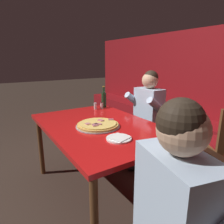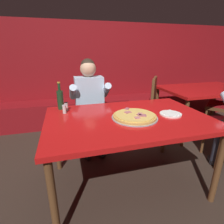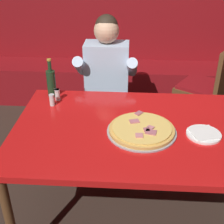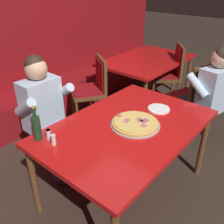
{
  "view_description": "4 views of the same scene",
  "coord_description": "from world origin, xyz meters",
  "px_view_note": "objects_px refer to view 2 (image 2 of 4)",
  "views": [
    {
      "loc": [
        1.68,
        -0.94,
        1.41
      ],
      "look_at": [
        0.11,
        0.08,
        0.92
      ],
      "focal_mm": 32.0,
      "sensor_mm": 36.0,
      "label": 1
    },
    {
      "loc": [
        -0.56,
        -1.46,
        1.37
      ],
      "look_at": [
        -0.11,
        0.17,
        0.77
      ],
      "focal_mm": 28.0,
      "sensor_mm": 36.0,
      "label": 2
    },
    {
      "loc": [
        -0.03,
        -1.67,
        1.83
      ],
      "look_at": [
        -0.15,
        0.18,
        0.78
      ],
      "focal_mm": 50.0,
      "sensor_mm": 36.0,
      "label": 3
    },
    {
      "loc": [
        -1.48,
        -1.08,
        1.91
      ],
      "look_at": [
        -0.08,
        0.11,
        0.9
      ],
      "focal_mm": 40.0,
      "sensor_mm": 36.0,
      "label": 4
    }
  ],
  "objects_px": {
    "plate_white_paper": "(171,114)",
    "dining_chair_far_left": "(146,100)",
    "shaker_red_pepper_flakes": "(64,110)",
    "background_dining_table": "(205,92)",
    "shaker_black_pepper": "(66,107)",
    "main_dining_table": "(128,123)",
    "shaker_parmesan": "(66,107)",
    "pizza": "(135,116)",
    "diner_seated_blue_shirt": "(90,103)",
    "beer_bottle": "(60,99)"
  },
  "relations": [
    {
      "from": "pizza",
      "to": "shaker_black_pepper",
      "type": "height_order",
      "value": "shaker_black_pepper"
    },
    {
      "from": "pizza",
      "to": "shaker_parmesan",
      "type": "distance_m",
      "value": 0.73
    },
    {
      "from": "plate_white_paper",
      "to": "diner_seated_blue_shirt",
      "type": "bearing_deg",
      "value": 127.6
    },
    {
      "from": "pizza",
      "to": "plate_white_paper",
      "type": "distance_m",
      "value": 0.38
    },
    {
      "from": "shaker_parmesan",
      "to": "background_dining_table",
      "type": "xyz_separation_m",
      "value": [
        2.3,
        0.58,
        -0.11
      ]
    },
    {
      "from": "pizza",
      "to": "shaker_red_pepper_flakes",
      "type": "bearing_deg",
      "value": 153.83
    },
    {
      "from": "main_dining_table",
      "to": "dining_chair_far_left",
      "type": "height_order",
      "value": "dining_chair_far_left"
    },
    {
      "from": "diner_seated_blue_shirt",
      "to": "dining_chair_far_left",
      "type": "bearing_deg",
      "value": 18.93
    },
    {
      "from": "shaker_red_pepper_flakes",
      "to": "dining_chair_far_left",
      "type": "xyz_separation_m",
      "value": [
        1.33,
        0.88,
        -0.23
      ]
    },
    {
      "from": "shaker_parmesan",
      "to": "dining_chair_far_left",
      "type": "relative_size",
      "value": 0.09
    },
    {
      "from": "shaker_parmesan",
      "to": "dining_chair_far_left",
      "type": "bearing_deg",
      "value": 31.4
    },
    {
      "from": "pizza",
      "to": "shaker_black_pepper",
      "type": "xyz_separation_m",
      "value": [
        -0.61,
        0.4,
        0.02
      ]
    },
    {
      "from": "background_dining_table",
      "to": "dining_chair_far_left",
      "type": "bearing_deg",
      "value": 167.91
    },
    {
      "from": "shaker_black_pepper",
      "to": "diner_seated_blue_shirt",
      "type": "relative_size",
      "value": 0.07
    },
    {
      "from": "diner_seated_blue_shirt",
      "to": "dining_chair_far_left",
      "type": "height_order",
      "value": "diner_seated_blue_shirt"
    },
    {
      "from": "main_dining_table",
      "to": "background_dining_table",
      "type": "height_order",
      "value": "same"
    },
    {
      "from": "pizza",
      "to": "plate_white_paper",
      "type": "height_order",
      "value": "pizza"
    },
    {
      "from": "shaker_red_pepper_flakes",
      "to": "dining_chair_far_left",
      "type": "relative_size",
      "value": 0.09
    },
    {
      "from": "beer_bottle",
      "to": "main_dining_table",
      "type": "bearing_deg",
      "value": -33.69
    },
    {
      "from": "shaker_red_pepper_flakes",
      "to": "diner_seated_blue_shirt",
      "type": "height_order",
      "value": "diner_seated_blue_shirt"
    },
    {
      "from": "pizza",
      "to": "shaker_black_pepper",
      "type": "distance_m",
      "value": 0.73
    },
    {
      "from": "shaker_red_pepper_flakes",
      "to": "dining_chair_far_left",
      "type": "height_order",
      "value": "dining_chair_far_left"
    },
    {
      "from": "background_dining_table",
      "to": "pizza",
      "type": "bearing_deg",
      "value": -149.98
    },
    {
      "from": "shaker_black_pepper",
      "to": "dining_chair_far_left",
      "type": "xyz_separation_m",
      "value": [
        1.31,
        0.8,
        -0.23
      ]
    },
    {
      "from": "shaker_red_pepper_flakes",
      "to": "background_dining_table",
      "type": "relative_size",
      "value": 0.06
    },
    {
      "from": "plate_white_paper",
      "to": "shaker_red_pepper_flakes",
      "type": "bearing_deg",
      "value": 162.39
    },
    {
      "from": "main_dining_table",
      "to": "background_dining_table",
      "type": "distance_m",
      "value": 1.97
    },
    {
      "from": "main_dining_table",
      "to": "dining_chair_far_left",
      "type": "xyz_separation_m",
      "value": [
        0.74,
        1.14,
        -0.12
      ]
    },
    {
      "from": "shaker_red_pepper_flakes",
      "to": "shaker_parmesan",
      "type": "bearing_deg",
      "value": 76.32
    },
    {
      "from": "beer_bottle",
      "to": "diner_seated_blue_shirt",
      "type": "relative_size",
      "value": 0.23
    },
    {
      "from": "shaker_parmesan",
      "to": "dining_chair_far_left",
      "type": "xyz_separation_m",
      "value": [
        1.31,
        0.8,
        -0.23
      ]
    },
    {
      "from": "dining_chair_far_left",
      "to": "shaker_parmesan",
      "type": "bearing_deg",
      "value": -148.6
    },
    {
      "from": "shaker_black_pepper",
      "to": "shaker_parmesan",
      "type": "bearing_deg",
      "value": -35.27
    },
    {
      "from": "shaker_black_pepper",
      "to": "dining_chair_far_left",
      "type": "relative_size",
      "value": 0.09
    },
    {
      "from": "plate_white_paper",
      "to": "dining_chair_far_left",
      "type": "relative_size",
      "value": 0.22
    },
    {
      "from": "dining_chair_far_left",
      "to": "background_dining_table",
      "type": "height_order",
      "value": "dining_chair_far_left"
    },
    {
      "from": "beer_bottle",
      "to": "shaker_parmesan",
      "type": "distance_m",
      "value": 0.11
    },
    {
      "from": "pizza",
      "to": "dining_chair_far_left",
      "type": "height_order",
      "value": "dining_chair_far_left"
    },
    {
      "from": "beer_bottle",
      "to": "shaker_red_pepper_flakes",
      "type": "distance_m",
      "value": 0.17
    },
    {
      "from": "shaker_black_pepper",
      "to": "pizza",
      "type": "bearing_deg",
      "value": -32.97
    },
    {
      "from": "beer_bottle",
      "to": "dining_chair_far_left",
      "type": "bearing_deg",
      "value": 28.27
    },
    {
      "from": "shaker_parmesan",
      "to": "diner_seated_blue_shirt",
      "type": "xyz_separation_m",
      "value": [
        0.32,
        0.46,
        -0.11
      ]
    },
    {
      "from": "shaker_black_pepper",
      "to": "background_dining_table",
      "type": "height_order",
      "value": "shaker_black_pepper"
    },
    {
      "from": "background_dining_table",
      "to": "shaker_black_pepper",
      "type": "bearing_deg",
      "value": -165.77
    },
    {
      "from": "main_dining_table",
      "to": "beer_bottle",
      "type": "distance_m",
      "value": 0.76
    },
    {
      "from": "main_dining_table",
      "to": "shaker_red_pepper_flakes",
      "type": "xyz_separation_m",
      "value": [
        -0.58,
        0.26,
        0.11
      ]
    },
    {
      "from": "beer_bottle",
      "to": "dining_chair_far_left",
      "type": "height_order",
      "value": "beer_bottle"
    },
    {
      "from": "shaker_black_pepper",
      "to": "background_dining_table",
      "type": "relative_size",
      "value": 0.06
    },
    {
      "from": "plate_white_paper",
      "to": "shaker_red_pepper_flakes",
      "type": "relative_size",
      "value": 2.44
    },
    {
      "from": "main_dining_table",
      "to": "shaker_black_pepper",
      "type": "bearing_deg",
      "value": 148.38
    }
  ]
}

